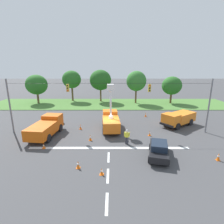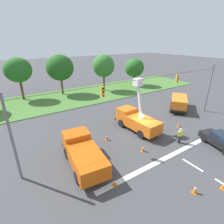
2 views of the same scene
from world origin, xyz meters
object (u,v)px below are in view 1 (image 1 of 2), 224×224
object	(u,v)px
tree_far_west	(36,85)
road_worker	(126,136)
traffic_cone_near_bucket	(90,138)
tree_east	(136,81)
traffic_cone_foreground_right	(145,114)
utility_truck_support_near	(178,118)
tree_centre	(100,80)
traffic_cone_mid_right	(43,146)
traffic_cone_far_right	(77,165)
sedan_black	(158,149)
traffic_cone_foreground_left	(217,156)
utility_truck_support_far	(45,127)
traffic_cone_lane_edge_a	(80,127)
traffic_cone_mid_left	(149,133)
tree_far_east	(171,86)
utility_truck_bucket_lift	(110,120)
tree_west	(71,80)
traffic_cone_far_left	(101,171)

from	to	relation	value
tree_far_west	road_worker	distance (m)	29.90
traffic_cone_near_bucket	tree_east	bearing A→B (deg)	68.82
tree_far_west	traffic_cone_foreground_right	distance (m)	26.53
utility_truck_support_near	road_worker	xyz separation A→B (m)	(-8.25, -6.42, -0.18)
tree_centre	road_worker	xyz separation A→B (m)	(4.51, -24.57, -4.33)
traffic_cone_mid_right	traffic_cone_far_right	size ratio (longest dim) A/B	0.81
utility_truck_support_near	traffic_cone_near_bucket	bearing A→B (deg)	-156.64
tree_centre	traffic_cone_foreground_right	world-z (taller)	tree_centre
sedan_black	traffic_cone_foreground_right	distance (m)	14.12
tree_far_west	traffic_cone_far_right	distance (m)	31.40
sedan_black	traffic_cone_foreground_left	distance (m)	5.59
tree_centre	utility_truck_support_far	world-z (taller)	tree_centre
tree_far_west	road_worker	size ratio (longest dim) A/B	3.81
tree_centre	road_worker	world-z (taller)	tree_centre
utility_truck_support_far	traffic_cone_lane_edge_a	size ratio (longest dim) A/B	8.63
tree_centre	sedan_black	size ratio (longest dim) A/B	1.70
tree_far_west	traffic_cone_mid_left	world-z (taller)	tree_far_west
tree_east	utility_truck_support_far	world-z (taller)	tree_east
tree_far_east	road_worker	distance (m)	25.66
tree_east	traffic_cone_lane_edge_a	xyz separation A→B (m)	(-10.13, -17.53, -4.90)
tree_centre	traffic_cone_near_bucket	xyz separation A→B (m)	(0.19, -23.59, -4.97)
tree_centre	traffic_cone_lane_edge_a	xyz separation A→B (m)	(-1.67, -19.77, -4.96)
traffic_cone_mid_left	traffic_cone_far_right	world-z (taller)	traffic_cone_far_right
tree_centre	utility_truck_support_near	distance (m)	22.58
tree_east	road_worker	distance (m)	23.08
traffic_cone_mid_right	utility_truck_support_far	bearing A→B (deg)	104.67
utility_truck_support_near	road_worker	bearing A→B (deg)	-142.13
utility_truck_support_far	road_worker	distance (m)	10.41
traffic_cone_near_bucket	tree_far_east	bearing A→B (deg)	52.12
utility_truck_bucket_lift	sedan_black	world-z (taller)	utility_truck_bucket_lift
traffic_cone_mid_left	tree_far_east	bearing A→B (deg)	65.37
tree_far_east	traffic_cone_far_right	size ratio (longest dim) A/B	8.54
sedan_black	tree_west	bearing A→B (deg)	117.48
tree_east	tree_far_west	bearing A→B (deg)	179.54
tree_west	tree_far_west	bearing A→B (deg)	-160.18
utility_truck_bucket_lift	utility_truck_support_near	world-z (taller)	utility_truck_bucket_lift
utility_truck_bucket_lift	tree_far_east	bearing A→B (deg)	50.94
tree_centre	tree_east	xyz separation A→B (m)	(8.46, -2.24, -0.05)
tree_centre	traffic_cone_near_bucket	world-z (taller)	tree_centre
utility_truck_support_far	traffic_cone_near_bucket	xyz separation A→B (m)	(5.78, -1.48, -0.84)
tree_far_east	road_worker	world-z (taller)	tree_far_east
traffic_cone_lane_edge_a	traffic_cone_far_left	bearing A→B (deg)	-71.24
tree_far_west	traffic_cone_mid_right	world-z (taller)	tree_far_west
road_worker	tree_far_east	bearing A→B (deg)	61.20
tree_west	utility_truck_support_far	xyz separation A→B (m)	(1.61, -22.80, -4.21)
traffic_cone_mid_left	traffic_cone_far_right	xyz separation A→B (m)	(-7.85, -7.40, 0.06)
tree_far_west	tree_east	distance (m)	23.33
utility_truck_support_far	traffic_cone_mid_left	xyz separation A→B (m)	(13.27, -0.01, -0.90)
traffic_cone_far_left	tree_centre	bearing A→B (deg)	93.69
road_worker	traffic_cone_foreground_right	distance (m)	11.97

